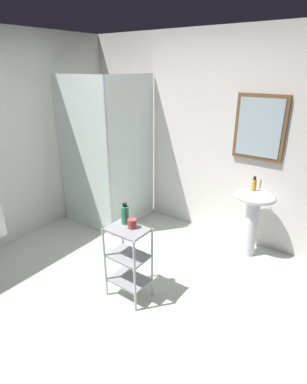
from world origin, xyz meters
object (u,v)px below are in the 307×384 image
(pedestal_sink, at_px, (253,210))
(rinse_cup, at_px, (132,223))
(shower_stall, at_px, (110,190))
(body_wash_bottle_green, at_px, (125,214))
(hand_soap_bottle, at_px, (254,185))
(storage_cart, at_px, (128,257))

(pedestal_sink, height_order, rinse_cup, rinse_cup)
(pedestal_sink, bearing_deg, shower_stall, -171.44)
(shower_stall, xyz_separation_m, body_wash_bottle_green, (1.17, -1.01, 0.37))
(hand_soap_bottle, bearing_deg, pedestal_sink, -11.22)
(hand_soap_bottle, height_order, body_wash_bottle_green, hand_soap_bottle)
(pedestal_sink, bearing_deg, storage_cart, -116.79)
(rinse_cup, bearing_deg, body_wash_bottle_green, 165.69)
(rinse_cup, bearing_deg, hand_soap_bottle, 64.55)
(rinse_cup, bearing_deg, shower_stall, 140.90)
(storage_cart, distance_m, hand_soap_bottle, 1.59)
(shower_stall, xyz_separation_m, pedestal_sink, (1.94, 0.29, 0.12))
(body_wash_bottle_green, bearing_deg, shower_stall, 139.22)
(rinse_cup, bearing_deg, storage_cart, -121.56)
(shower_stall, height_order, rinse_cup, shower_stall)
(storage_cart, relative_size, hand_soap_bottle, 4.49)
(pedestal_sink, height_order, hand_soap_bottle, hand_soap_bottle)
(storage_cart, relative_size, rinse_cup, 8.70)
(storage_cart, bearing_deg, pedestal_sink, 63.21)
(shower_stall, bearing_deg, hand_soap_bottle, 8.87)
(body_wash_bottle_green, xyz_separation_m, rinse_cup, (0.10, -0.03, -0.05))
(pedestal_sink, xyz_separation_m, storage_cart, (-0.69, -1.37, -0.14))
(pedestal_sink, xyz_separation_m, body_wash_bottle_green, (-0.77, -1.30, 0.25))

